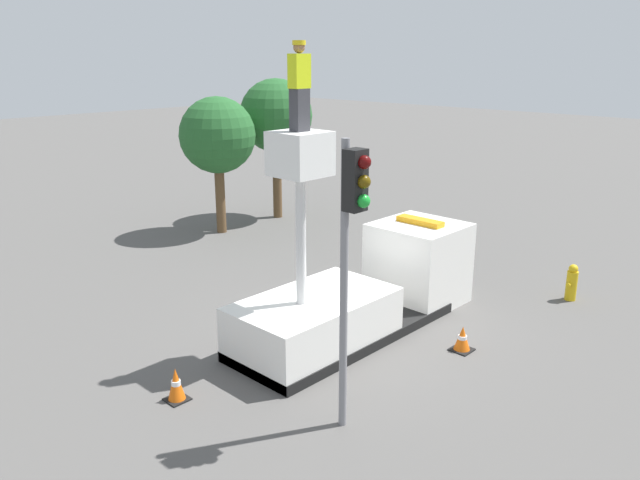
% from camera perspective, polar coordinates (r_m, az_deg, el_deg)
% --- Properties ---
extents(ground_plane, '(120.00, 120.00, 0.00)m').
position_cam_1_polar(ground_plane, '(15.12, 2.28, -8.63)').
color(ground_plane, '#565451').
extents(bucket_truck, '(6.96, 2.21, 4.96)m').
position_cam_1_polar(bucket_truck, '(15.25, 4.07, -4.67)').
color(bucket_truck, black).
rests_on(bucket_truck, ground).
extents(worker, '(0.40, 0.26, 1.75)m').
position_cam_1_polar(worker, '(12.64, -1.89, 13.86)').
color(worker, '#38383D').
rests_on(worker, bucket_truck).
extents(traffic_light_pole, '(0.34, 0.57, 5.18)m').
position_cam_1_polar(traffic_light_pole, '(10.20, 2.86, 0.78)').
color(traffic_light_pole, gray).
rests_on(traffic_light_pole, ground).
extents(fire_hydrant, '(0.53, 0.29, 1.02)m').
position_cam_1_polar(fire_hydrant, '(18.29, 22.03, -3.63)').
color(fire_hydrant, gold).
rests_on(fire_hydrant, ground).
extents(traffic_cone_rear, '(0.42, 0.42, 0.68)m').
position_cam_1_polar(traffic_cone_rear, '(12.66, -13.02, -12.80)').
color(traffic_cone_rear, black).
rests_on(traffic_cone_rear, ground).
extents(traffic_cone_curbside, '(0.47, 0.47, 0.58)m').
position_cam_1_polar(traffic_cone_curbside, '(14.61, 12.88, -8.83)').
color(traffic_cone_curbside, black).
rests_on(traffic_cone_curbside, ground).
extents(tree_left_bg, '(2.87, 2.87, 5.57)m').
position_cam_1_polar(tree_left_bg, '(25.12, -4.05, 11.19)').
color(tree_left_bg, brown).
rests_on(tree_left_bg, ground).
extents(tree_right_bg, '(2.76, 2.76, 5.03)m').
position_cam_1_polar(tree_right_bg, '(23.14, -9.36, 9.36)').
color(tree_right_bg, brown).
rests_on(tree_right_bg, ground).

